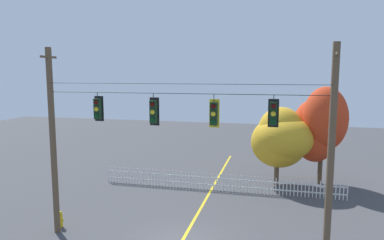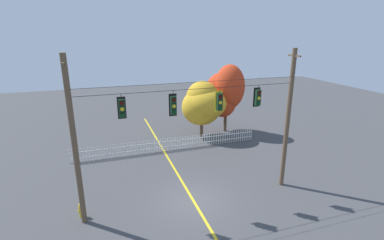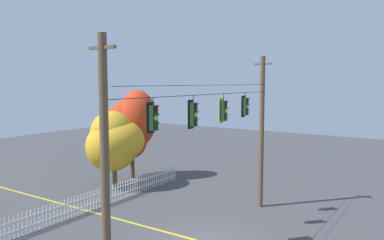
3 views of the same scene
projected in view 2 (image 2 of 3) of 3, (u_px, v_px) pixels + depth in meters
The scene contains 11 objects.
ground at pixel (194, 201), 17.30m from camera, with size 80.00×80.00×0.00m, color #424244.
lane_centerline_stripe at pixel (194, 201), 17.30m from camera, with size 0.16×36.00×0.01m, color gold.
signal_support_span at pixel (194, 130), 15.95m from camera, with size 12.75×1.10×8.95m.
traffic_signal_southbound_primary at pixel (122, 108), 14.33m from camera, with size 0.43×0.38×1.32m.
traffic_signal_westbound_side at pixel (173, 105), 15.16m from camera, with size 0.43×0.38×1.43m.
traffic_signal_eastbound_side at pixel (219, 102), 15.97m from camera, with size 0.43×0.38×1.43m.
traffic_signal_northbound_primary at pixel (258, 98), 16.68m from camera, with size 0.43×0.38×1.33m.
white_picket_fence at pixel (169, 144), 24.50m from camera, with size 16.04×0.06×1.13m.
autumn_maple_near_fence at pixel (203, 103), 27.00m from camera, with size 4.25×3.74×5.44m.
autumn_maple_mid at pixel (225, 92), 28.14m from camera, with size 3.59×3.79×6.87m.
fire_hydrant at pixel (81, 210), 15.72m from camera, with size 0.38×0.22×0.83m.
Camera 2 is at (-4.84, -14.25, 9.85)m, focal length 26.63 mm.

